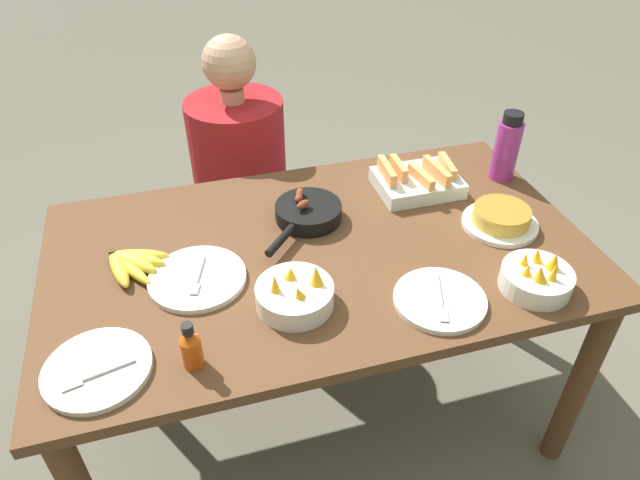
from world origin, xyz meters
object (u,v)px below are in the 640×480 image
object	(u,v)px
fruit_bowl_mango	(537,278)
water_bottle	(507,148)
hot_sauce_bottle	(191,347)
melon_tray	(417,180)
skillet	(307,212)
frittata_plate_center	(501,218)
fruit_bowl_citrus	(295,294)
empty_plate_far_right	(197,278)
empty_plate_near_front	(97,369)
empty_plate_far_left	(440,300)
person_figure	(243,204)
banana_bunch	(132,263)

from	to	relation	value
fruit_bowl_mango	water_bottle	xyz separation A→B (m)	(0.21, 0.53, 0.08)
hot_sauce_bottle	water_bottle	bearing A→B (deg)	25.92
water_bottle	melon_tray	bearing A→B (deg)	178.35
hot_sauce_bottle	melon_tray	bearing A→B (deg)	34.50
fruit_bowl_mango	skillet	bearing A→B (deg)	137.03
frittata_plate_center	fruit_bowl_citrus	distance (m)	0.71
melon_tray	empty_plate_far_right	xyz separation A→B (m)	(-0.76, -0.26, -0.03)
frittata_plate_center	water_bottle	world-z (taller)	water_bottle
empty_plate_near_front	empty_plate_far_left	size ratio (longest dim) A/B	1.02
hot_sauce_bottle	fruit_bowl_mango	bearing A→B (deg)	0.66
skillet	person_figure	size ratio (longest dim) A/B	0.25
person_figure	hot_sauce_bottle	bearing A→B (deg)	-104.62
melon_tray	empty_plate_far_right	bearing A→B (deg)	-161.15
empty_plate_far_right	fruit_bowl_mango	world-z (taller)	fruit_bowl_mango
banana_bunch	hot_sauce_bottle	size ratio (longest dim) A/B	1.41
hot_sauce_bottle	fruit_bowl_citrus	bearing A→B (deg)	24.91
melon_tray	empty_plate_far_left	world-z (taller)	melon_tray
empty_plate_far_left	fruit_bowl_mango	xyz separation A→B (m)	(0.27, -0.02, 0.03)
skillet	empty_plate_far_left	xyz separation A→B (m)	(0.24, -0.45, -0.02)
empty_plate_far_right	empty_plate_far_left	bearing A→B (deg)	-23.51
person_figure	fruit_bowl_mango	bearing A→B (deg)	-59.00
empty_plate_far_right	hot_sauce_bottle	bearing A→B (deg)	-97.91
banana_bunch	empty_plate_near_front	bearing A→B (deg)	-103.76
empty_plate_near_front	person_figure	world-z (taller)	person_figure
banana_bunch	empty_plate_far_left	size ratio (longest dim) A/B	0.75
melon_tray	hot_sauce_bottle	size ratio (longest dim) A/B	2.07
empty_plate_near_front	person_figure	bearing A→B (deg)	64.29
hot_sauce_bottle	empty_plate_far_right	bearing A→B (deg)	82.09
person_figure	fruit_bowl_citrus	bearing A→B (deg)	-90.12
water_bottle	skillet	bearing A→B (deg)	-175.12
skillet	empty_plate_near_front	xyz separation A→B (m)	(-0.62, -0.44, -0.02)
fruit_bowl_citrus	empty_plate_far_left	bearing A→B (deg)	-14.93
fruit_bowl_mango	water_bottle	bearing A→B (deg)	68.75
skillet	water_bottle	size ratio (longest dim) A/B	1.22
empty_plate_far_right	fruit_bowl_mango	distance (m)	0.91
banana_bunch	empty_plate_near_front	xyz separation A→B (m)	(-0.09, -0.36, -0.01)
empty_plate_far_left	skillet	bearing A→B (deg)	117.71
skillet	fruit_bowl_citrus	bearing A→B (deg)	22.40
skillet	empty_plate_near_front	size ratio (longest dim) A/B	1.18
melon_tray	empty_plate_near_front	bearing A→B (deg)	-153.26
water_bottle	banana_bunch	bearing A→B (deg)	-173.22
fruit_bowl_mango	water_bottle	size ratio (longest dim) A/B	0.79
fruit_bowl_mango	hot_sauce_bottle	xyz separation A→B (m)	(-0.91, -0.01, 0.02)
frittata_plate_center	person_figure	xyz separation A→B (m)	(-0.69, 0.77, -0.32)
skillet	frittata_plate_center	xyz separation A→B (m)	(0.56, -0.19, -0.00)
empty_plate_near_front	fruit_bowl_mango	bearing A→B (deg)	-1.43
empty_plate_far_right	person_figure	xyz separation A→B (m)	(0.24, 0.77, -0.30)
empty_plate_far_left	empty_plate_far_right	bearing A→B (deg)	156.49
frittata_plate_center	empty_plate_near_front	xyz separation A→B (m)	(-1.18, -0.25, -0.02)
empty_plate_near_front	hot_sauce_bottle	size ratio (longest dim) A/B	1.90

